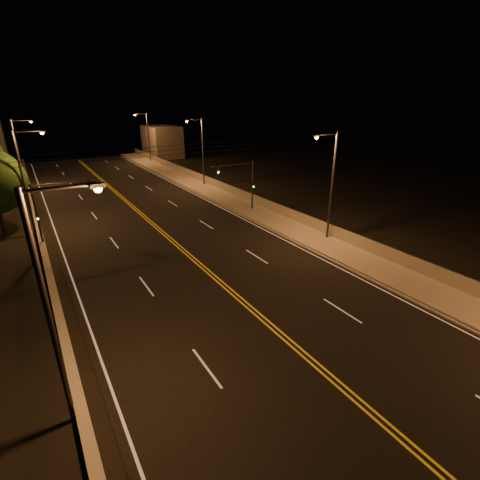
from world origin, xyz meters
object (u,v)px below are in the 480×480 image
streetlight_2 (201,148)px  traffic_signal_left (50,207)px  streetlight_1 (330,181)px  traffic_signal_right (244,181)px  streetlight_6 (20,151)px  streetlight_3 (147,135)px  streetlight_4 (55,300)px  streetlight_5 (26,177)px

streetlight_2 → traffic_signal_left: (-20.27, -13.76, -1.77)m
streetlight_1 → traffic_signal_right: (-1.58, 10.81, -1.77)m
streetlight_2 → streetlight_6: (-21.45, 9.84, 0.00)m
streetlight_3 → streetlight_1: bearing=-90.0°
streetlight_3 → streetlight_4: same height
streetlight_2 → traffic_signal_right: (-1.58, -13.76, -1.77)m
streetlight_3 → streetlight_4: size_ratio=1.00×
streetlight_2 → traffic_signal_left: bearing=-145.8°
streetlight_6 → traffic_signal_left: 23.69m
streetlight_1 → streetlight_3: (0.00, 48.46, 0.00)m
streetlight_1 → streetlight_6: bearing=121.9°
streetlight_1 → streetlight_3: size_ratio=1.00×
streetlight_1 → streetlight_5: size_ratio=1.00×
streetlight_2 → streetlight_5: bearing=-156.8°
streetlight_4 → streetlight_5: (0.00, 23.78, 0.00)m
streetlight_3 → streetlight_2: bearing=-90.0°
streetlight_1 → streetlight_6: 40.54m
streetlight_6 → streetlight_2: bearing=-24.6°
streetlight_2 → streetlight_6: size_ratio=1.00×
traffic_signal_right → traffic_signal_left: (-18.69, 0.00, 0.00)m
streetlight_1 → streetlight_5: bearing=144.4°
streetlight_1 → streetlight_6: same height
streetlight_1 → streetlight_6: size_ratio=1.00×
streetlight_1 → streetlight_4: (-21.45, -8.41, 0.00)m
traffic_signal_right → streetlight_1: bearing=-81.7°
streetlight_4 → streetlight_2: bearing=57.0°
traffic_signal_left → streetlight_2: bearing=34.2°
streetlight_4 → streetlight_6: size_ratio=1.00×
streetlight_2 → traffic_signal_right: 13.96m
traffic_signal_left → streetlight_4: bearing=-93.5°
streetlight_1 → streetlight_5: same height
streetlight_2 → streetlight_3: (0.00, 23.89, 0.00)m
streetlight_5 → traffic_signal_right: streetlight_5 is taller
streetlight_6 → streetlight_3: bearing=33.2°
streetlight_5 → streetlight_6: same height
streetlight_2 → traffic_signal_left: size_ratio=1.66×
streetlight_2 → streetlight_5: size_ratio=1.00×
streetlight_2 → streetlight_4: (-21.45, -32.98, 0.00)m
streetlight_5 → traffic_signal_right: 20.46m
streetlight_2 → traffic_signal_right: bearing=-96.6°
streetlight_3 → streetlight_4: bearing=-110.7°
streetlight_4 → traffic_signal_left: streetlight_4 is taller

